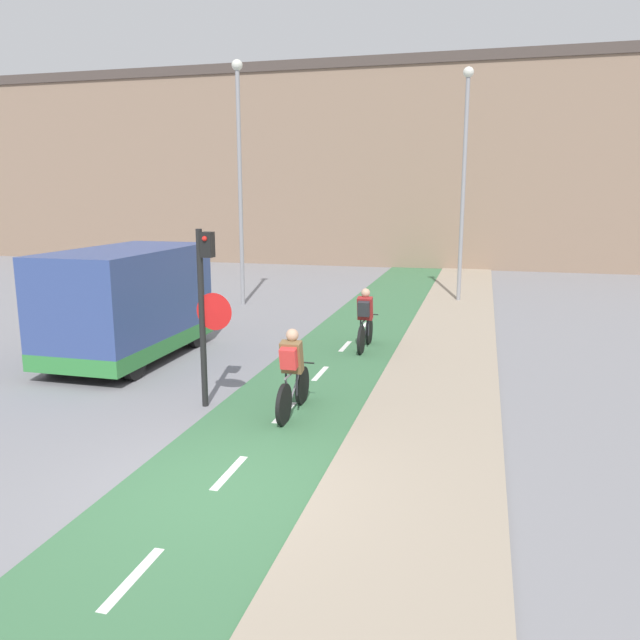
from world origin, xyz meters
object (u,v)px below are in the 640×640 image
at_px(traffic_light_pole, 206,299).
at_px(street_lamp_far, 240,162).
at_px(cyclist_far, 365,321).
at_px(van, 128,306).
at_px(cyclist_near, 292,375).
at_px(street_lamp_sidewalk, 464,165).

relative_size(traffic_light_pole, street_lamp_far, 0.40).
bearing_deg(cyclist_far, street_lamp_far, 135.32).
relative_size(traffic_light_pole, van, 0.71).
height_order(cyclist_near, van, van).
bearing_deg(van, street_lamp_sidewalk, 54.67).
relative_size(street_lamp_sidewalk, cyclist_near, 4.41).
bearing_deg(street_lamp_far, street_lamp_sidewalk, 19.25).
relative_size(cyclist_near, van, 0.40).
height_order(traffic_light_pole, street_lamp_far, street_lamp_far).
xyz_separation_m(street_lamp_far, street_lamp_sidewalk, (7.26, 2.53, -0.06)).
relative_size(street_lamp_sidewalk, cyclist_far, 4.47).
relative_size(cyclist_near, cyclist_far, 1.01).
relative_size(street_lamp_sidewalk, van, 1.77).
distance_m(street_lamp_sidewalk, cyclist_far, 8.98).
bearing_deg(traffic_light_pole, van, 140.84).
height_order(traffic_light_pole, street_lamp_sidewalk, street_lamp_sidewalk).
bearing_deg(traffic_light_pole, street_lamp_sidewalk, 72.71).
bearing_deg(cyclist_near, van, 151.11).
bearing_deg(cyclist_far, van, -156.38).
height_order(traffic_light_pole, van, traffic_light_pole).
height_order(street_lamp_far, cyclist_near, street_lamp_far).
bearing_deg(cyclist_far, street_lamp_sidewalk, 75.88).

